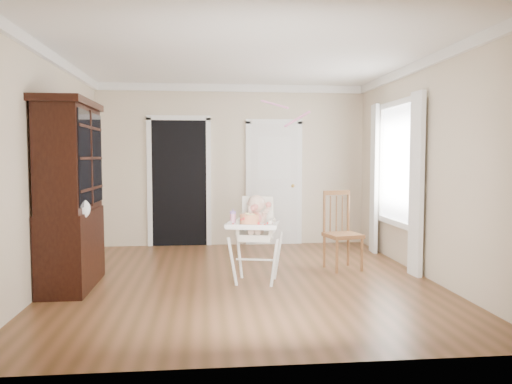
{
  "coord_description": "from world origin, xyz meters",
  "views": [
    {
      "loc": [
        -0.47,
        -5.94,
        1.49
      ],
      "look_at": [
        0.12,
        -0.22,
        1.09
      ],
      "focal_mm": 35.0,
      "sensor_mm": 36.0,
      "label": 1
    }
  ],
  "objects": [
    {
      "name": "china_cabinet",
      "position": [
        -1.99,
        -0.13,
        1.06
      ],
      "size": [
        0.56,
        1.26,
        2.13
      ],
      "color": "black",
      "rests_on": "floor"
    },
    {
      "name": "wall_left",
      "position": [
        -2.25,
        0.0,
        1.35
      ],
      "size": [
        0.0,
        5.0,
        5.0
      ],
      "primitive_type": "plane",
      "rotation": [
        1.57,
        0.0,
        1.57
      ],
      "color": "beige",
      "rests_on": "floor"
    },
    {
      "name": "dining_chair",
      "position": [
        1.33,
        0.48,
        0.48
      ],
      "size": [
        0.51,
        0.51,
        1.04
      ],
      "rotation": [
        0.0,
        0.0,
        0.22
      ],
      "color": "brown",
      "rests_on": "floor"
    },
    {
      "name": "floor",
      "position": [
        0.0,
        0.0,
        0.0
      ],
      "size": [
        5.0,
        5.0,
        0.0
      ],
      "primitive_type": "plane",
      "color": "#55381D",
      "rests_on": "ground"
    },
    {
      "name": "high_chair",
      "position": [
        0.12,
        -0.12,
        0.64
      ],
      "size": [
        0.74,
        0.85,
        1.04
      ],
      "rotation": [
        0.0,
        0.0,
        -0.25
      ],
      "color": "white",
      "rests_on": "floor"
    },
    {
      "name": "window_right",
      "position": [
        2.18,
        0.8,
        1.29
      ],
      "size": [
        0.13,
        1.84,
        2.3
      ],
      "color": "white",
      "rests_on": "wall_right"
    },
    {
      "name": "baby",
      "position": [
        0.13,
        -0.1,
        0.8
      ],
      "size": [
        0.3,
        0.27,
        0.48
      ],
      "rotation": [
        0.0,
        0.0,
        -0.25
      ],
      "color": "beige",
      "rests_on": "high_chair"
    },
    {
      "name": "cake",
      "position": [
        0.03,
        -0.39,
        0.78
      ],
      "size": [
        0.28,
        0.28,
        0.13
      ],
      "color": "silver",
      "rests_on": "high_chair"
    },
    {
      "name": "doorway",
      "position": [
        -0.9,
        2.48,
        1.11
      ],
      "size": [
        1.06,
        0.05,
        2.22
      ],
      "color": "black",
      "rests_on": "wall_back"
    },
    {
      "name": "wall_right",
      "position": [
        2.25,
        0.0,
        1.35
      ],
      "size": [
        0.0,
        5.0,
        5.0
      ],
      "primitive_type": "plane",
      "rotation": [
        1.57,
        0.0,
        -1.57
      ],
      "color": "beige",
      "rests_on": "floor"
    },
    {
      "name": "ceiling",
      "position": [
        0.0,
        0.0,
        2.7
      ],
      "size": [
        5.0,
        5.0,
        0.0
      ],
      "primitive_type": "plane",
      "rotation": [
        3.14,
        0.0,
        0.0
      ],
      "color": "white",
      "rests_on": "wall_back"
    },
    {
      "name": "closet_door",
      "position": [
        0.7,
        2.48,
        1.02
      ],
      "size": [
        0.96,
        0.09,
        2.13
      ],
      "color": "white",
      "rests_on": "wall_back"
    },
    {
      "name": "streamer",
      "position": [
        0.4,
        0.32,
        2.15
      ],
      "size": [
        0.3,
        0.42,
        0.15
      ],
      "primitive_type": null,
      "rotation": [
        0.26,
        0.0,
        0.6
      ],
      "color": "#FF93CD",
      "rests_on": "ceiling"
    },
    {
      "name": "crown_molding",
      "position": [
        0.0,
        0.0,
        2.64
      ],
      "size": [
        4.5,
        5.0,
        0.12
      ],
      "primitive_type": null,
      "color": "white",
      "rests_on": "ceiling"
    },
    {
      "name": "sippy_cup",
      "position": [
        -0.15,
        -0.14,
        0.79
      ],
      "size": [
        0.07,
        0.07,
        0.17
      ],
      "rotation": [
        0.0,
        0.0,
        -0.25
      ],
      "color": "pink",
      "rests_on": "high_chair"
    },
    {
      "name": "wall_back",
      "position": [
        0.0,
        2.5,
        1.35
      ],
      "size": [
        4.5,
        0.0,
        4.5
      ],
      "primitive_type": "plane",
      "rotation": [
        1.57,
        0.0,
        0.0
      ],
      "color": "beige",
      "rests_on": "floor"
    }
  ]
}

